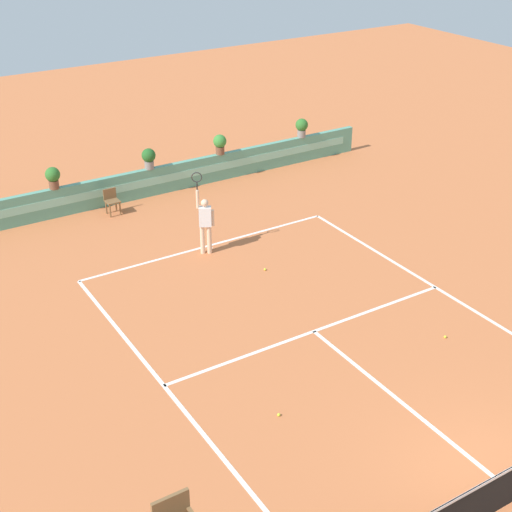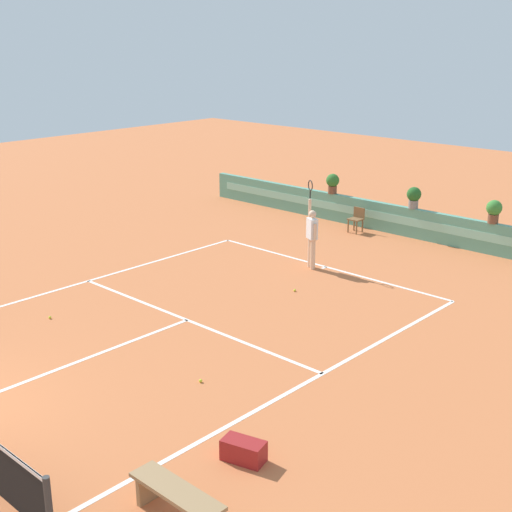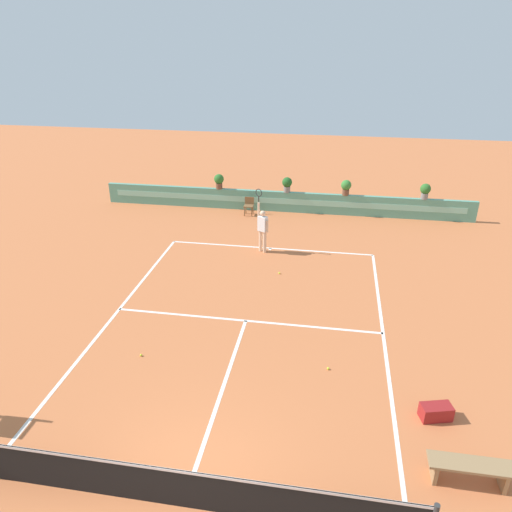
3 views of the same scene
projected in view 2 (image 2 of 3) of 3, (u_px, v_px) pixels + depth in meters
ground_plane at (174, 325)px, 16.64m from camera, size 60.00×60.00×0.00m
court_lines at (197, 316)px, 17.14m from camera, size 8.32×11.94×0.01m
back_wall_barrier at (408, 222)px, 23.74m from camera, size 18.00×0.21×1.00m
ball_kid_chair at (357, 219)px, 24.26m from camera, size 0.44×0.44×0.85m
bench_courtside at (177, 497)px, 9.87m from camera, size 1.60×0.44×0.51m
gear_bag at (244, 451)px, 11.32m from camera, size 0.77×0.53×0.36m
tennis_player at (312, 234)px, 20.35m from camera, size 0.56×0.36×2.58m
tennis_ball_near_baseline at (50, 317)px, 16.99m from camera, size 0.07×0.07×0.07m
tennis_ball_mid_court at (201, 381)px, 13.90m from camera, size 0.07×0.07×0.07m
tennis_ball_by_sideline at (295, 290)px, 18.78m from camera, size 0.07×0.07×0.07m
potted_plant_right at (494, 210)px, 21.55m from camera, size 0.48×0.48×0.72m
potted_plant_left at (333, 182)px, 25.54m from camera, size 0.48×0.48×0.72m
potted_plant_centre at (414, 196)px, 23.36m from camera, size 0.48×0.48×0.72m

